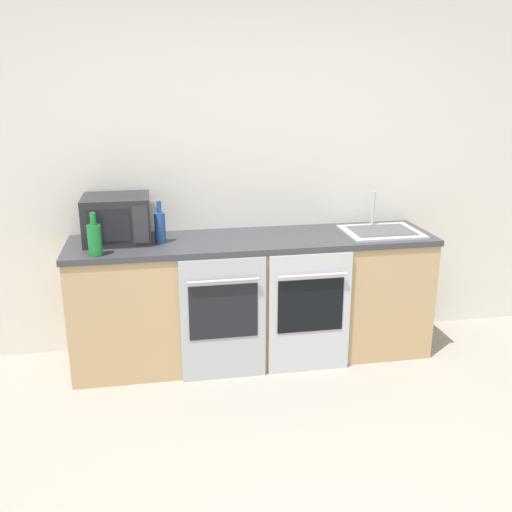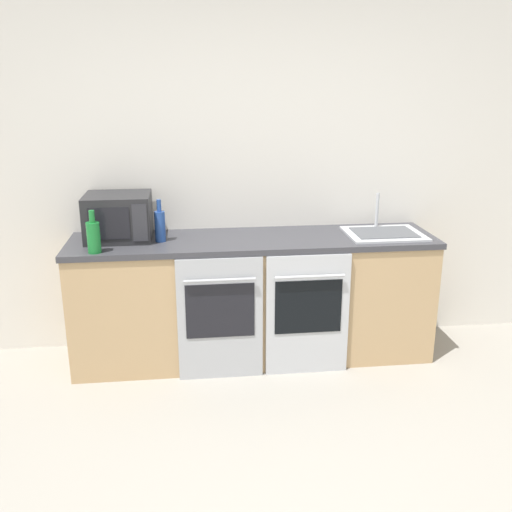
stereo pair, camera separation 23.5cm
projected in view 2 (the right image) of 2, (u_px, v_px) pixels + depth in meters
name	position (u px, v px, depth m)	size (l,w,h in m)	color
wall_back	(248.00, 173.00, 4.17)	(10.00, 0.06, 2.60)	silver
counter_back	(253.00, 297.00, 4.11)	(2.55, 0.62, 0.90)	tan
oven_left	(220.00, 318.00, 3.79)	(0.57, 0.06, 0.85)	#A8AAAF
oven_right	(308.00, 314.00, 3.85)	(0.57, 0.06, 0.85)	#B7BABF
microwave	(119.00, 217.00, 3.90)	(0.44, 0.39, 0.31)	#232326
bottle_blue	(160.00, 225.00, 3.86)	(0.07, 0.07, 0.29)	#234793
bottle_green	(94.00, 236.00, 3.60)	(0.08, 0.08, 0.28)	#19722D
sink	(384.00, 233.00, 4.05)	(0.53, 0.44, 0.27)	#B7BABF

